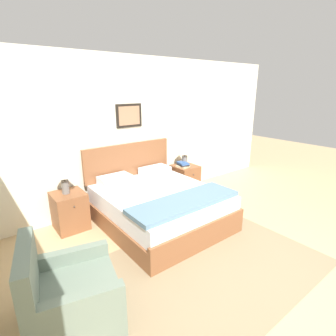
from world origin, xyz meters
TOP-DOWN VIEW (x-y plane):
  - ground_plane at (0.00, 0.00)m, footprint 16.00×16.00m
  - wall_back at (0.00, 2.82)m, footprint 7.38×0.09m
  - area_rug_main at (-0.25, 0.58)m, footprint 2.75×1.92m
  - bed at (-0.07, 1.81)m, footprint 1.66×1.90m
  - armchair at (-1.80, 0.82)m, footprint 0.93×0.91m
  - nightstand_near_window at (-1.23, 2.51)m, footprint 0.45×0.50m
  - nightstand_by_door at (1.09, 2.51)m, footprint 0.45×0.50m
  - table_lamp_near_window at (-1.25, 2.52)m, footprint 0.26×0.26m
  - table_lamp_by_door at (1.09, 2.52)m, footprint 0.26×0.26m
  - book_thick_bottom at (0.99, 2.46)m, footprint 0.23×0.25m
  - book_hardcover_middle at (0.99, 2.46)m, footprint 0.21×0.25m
  - book_novel_upper at (0.99, 2.46)m, footprint 0.21×0.26m

SIDE VIEW (x-z plane):
  - ground_plane at x=0.00m, z-range 0.00..0.00m
  - area_rug_main at x=-0.25m, z-range 0.00..0.01m
  - armchair at x=-1.80m, z-range -0.15..0.70m
  - nightstand_near_window at x=-1.23m, z-range 0.00..0.57m
  - nightstand_by_door at x=1.09m, z-range 0.00..0.57m
  - bed at x=-0.07m, z-range -0.26..0.88m
  - book_thick_bottom at x=0.99m, z-range 0.57..0.61m
  - book_hardcover_middle at x=0.99m, z-range 0.61..0.64m
  - book_novel_upper at x=0.99m, z-range 0.64..0.67m
  - table_lamp_near_window at x=-1.25m, z-range 0.66..1.13m
  - table_lamp_by_door at x=1.09m, z-range 0.66..1.13m
  - wall_back at x=0.00m, z-range 0.00..2.60m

